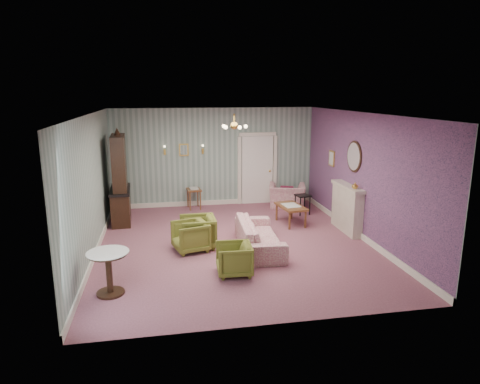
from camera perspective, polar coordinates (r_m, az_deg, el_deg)
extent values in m
plane|color=#935568|center=(9.75, -0.73, -6.89)|extent=(7.00, 7.00, 0.00)
plane|color=white|center=(9.16, -0.79, 10.40)|extent=(7.00, 7.00, 0.00)
plane|color=gray|center=(12.76, -3.43, 4.64)|extent=(6.00, 0.00, 6.00)
plane|color=gray|center=(6.04, 4.89, -5.21)|extent=(6.00, 0.00, 6.00)
plane|color=gray|center=(9.33, -19.23, 0.72)|extent=(0.00, 7.00, 7.00)
plane|color=gray|center=(10.28, 15.97, 2.05)|extent=(0.00, 7.00, 7.00)
plane|color=#BB5D95|center=(10.27, 15.90, 2.05)|extent=(0.00, 7.00, 7.00)
imported|color=olive|center=(8.08, -0.81, -8.75)|extent=(0.63, 0.67, 0.66)
imported|color=olive|center=(9.28, -6.65, -5.72)|extent=(0.79, 0.83, 0.71)
imported|color=olive|center=(9.47, -5.67, -5.11)|extent=(0.71, 0.76, 0.77)
imported|color=#A54266|center=(9.33, 2.58, -5.16)|extent=(0.73, 2.13, 0.82)
imported|color=#A54266|center=(12.72, 6.29, 0.00)|extent=(1.19, 0.93, 0.91)
imported|color=gold|center=(10.25, 15.10, 0.84)|extent=(0.15, 0.15, 0.15)
cube|color=maroon|center=(12.56, 6.27, -0.06)|extent=(0.41, 0.28, 0.39)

